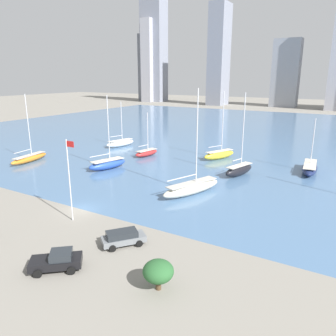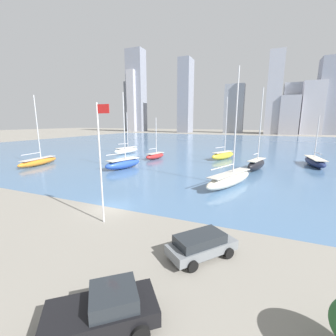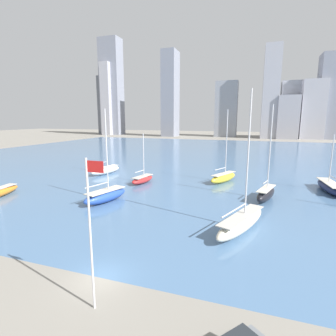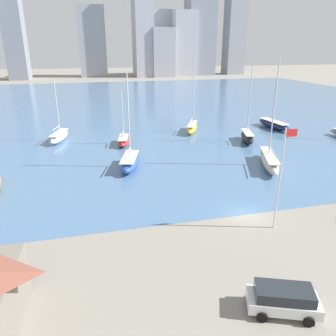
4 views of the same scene
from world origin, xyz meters
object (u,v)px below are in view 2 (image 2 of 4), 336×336
Objects in this scene: parked_pickup_black at (105,310)px; sailboat_black at (256,164)px; sailboat_yellow at (223,155)px; sailboat_cream at (230,179)px; flag_pole at (101,160)px; sailboat_navy at (315,162)px; sailboat_red at (155,156)px; sailboat_blue at (123,163)px; sailboat_white at (126,150)px; sailboat_orange at (38,161)px; parked_wagon_gray at (201,244)px.

sailboat_black is at bearing 132.38° from parked_pickup_black.
sailboat_cream is at bearing -53.50° from sailboat_yellow.
flag_pole is at bearing -95.53° from sailboat_black.
sailboat_yellow is 0.98× the size of sailboat_black.
sailboat_navy is 13.55m from sailboat_black.
parked_pickup_black is (17.76, -40.68, 0.07)m from sailboat_red.
sailboat_red is at bearing -177.54° from sailboat_navy.
flag_pole is at bearing -70.83° from sailboat_yellow.
sailboat_blue is (-11.57, 19.95, -4.49)m from flag_pole.
sailboat_black reaches higher than sailboat_white.
flag_pole is at bearing -126.16° from sailboat_navy.
sailboat_red is 33.27m from sailboat_navy.
sailboat_navy reaches higher than sailboat_red.
sailboat_cream reaches higher than sailboat_yellow.
parked_wagon_gray is at bearing -33.56° from sailboat_orange.
sailboat_navy is at bearing 14.58° from sailboat_white.
sailboat_blue reaches higher than sailboat_white.
sailboat_navy is at bearing 59.43° from flag_pole.
sailboat_black is at bearing 0.30° from sailboat_white.
parked_pickup_black is (6.69, -8.31, -4.63)m from flag_pole.
sailboat_cream is (8.41, 15.65, -4.46)m from flag_pole.
sailboat_white is 0.77× the size of sailboat_black.
sailboat_black is (40.36, 12.56, 0.24)m from sailboat_orange.
sailboat_yellow is 0.91× the size of sailboat_cream.
sailboat_red is 24.33m from sailboat_orange.
sailboat_cream is at bearing -9.13° from sailboat_orange.
sailboat_cream is 37.43m from sailboat_orange.
sailboat_blue is 1.01× the size of sailboat_orange.
parked_wagon_gray is at bearing -30.47° from sailboat_blue.
flag_pole is 38.58m from sailboat_yellow.
sailboat_navy is 40.82m from parked_wagon_gray.
sailboat_orange is 42.27m from sailboat_black.
sailboat_blue reaches higher than sailboat_orange.
sailboat_orange is (-29.02, 15.97, -4.64)m from flag_pole.
sailboat_cream is 3.29× the size of parked_wagon_gray.
sailboat_white reaches higher than sailboat_red.
sailboat_black reaches higher than sailboat_navy.
sailboat_orange is (-6.58, -21.56, -0.08)m from sailboat_white.
sailboat_orange is at bearing -121.13° from sailboat_yellow.
flag_pole is 34.54m from sailboat_red.
sailboat_yellow is 2.92× the size of parked_pickup_black.
sailboat_orange is 55.09m from sailboat_navy.
flag_pole is 23.49m from sailboat_blue.
sailboat_blue is 17.90m from sailboat_orange.
parked_pickup_black is (-4.64, -36.83, -0.22)m from sailboat_black.
sailboat_white is at bearing -153.89° from sailboat_yellow.
sailboat_navy reaches higher than parked_wagon_gray.
flag_pole is at bearing -97.18° from sailboat_cream.
sailboat_yellow is 12.24m from sailboat_black.
sailboat_black is at bearing -146.69° from sailboat_navy.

